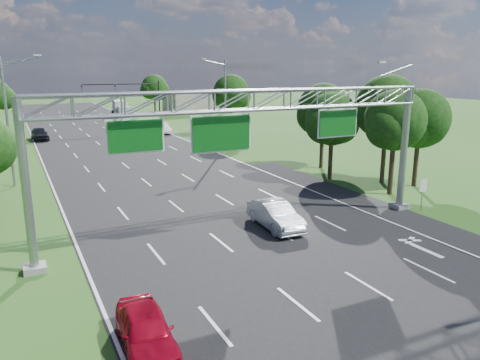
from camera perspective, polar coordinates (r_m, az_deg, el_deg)
ground at (r=42.76m, az=-10.24°, el=0.96°), size 220.00×220.00×0.00m
road at (r=42.76m, az=-10.24°, el=0.96°), size 18.00×180.00×0.02m
road_flare at (r=33.68m, az=14.86°, el=-2.73°), size 3.00×30.00×0.02m
sign_gantry at (r=25.18m, az=1.52°, el=8.32°), size 23.50×1.00×9.56m
regulatory_sign at (r=32.73m, az=21.39°, el=-0.95°), size 0.60×0.08×2.10m
traffic_signal at (r=77.61m, az=-12.39°, el=10.33°), size 12.21×0.24×7.00m
streetlight_l_near at (r=40.35m, az=-26.29°, el=7.06°), size 2.97×0.22×10.16m
streetlight_l_far at (r=75.27m, az=-26.58°, el=9.45°), size 2.97×0.22×10.16m
streetlight_r_mid at (r=55.18m, az=-1.99°, el=9.84°), size 2.97×0.22×10.16m
tree_cluster_right at (r=39.52m, az=15.47°, el=7.47°), size 9.91×14.60×8.68m
tree_verge_rd at (r=64.46m, az=-1.05°, el=10.44°), size 5.76×4.80×8.28m
tree_verge_re at (r=91.90m, az=-10.36°, el=10.90°), size 5.76×4.80×7.84m
building_right at (r=98.99m, az=-5.34°, el=9.39°), size 12.00×9.00×4.00m
red_coupe at (r=16.62m, az=-11.41°, el=-17.48°), size 1.91×4.22×1.40m
silver_sedan at (r=27.53m, az=4.33°, el=-4.27°), size 1.86×4.78×1.55m
car_queue_b at (r=69.58m, az=-13.31°, el=6.11°), size 1.98×4.07×1.11m
car_queue_c at (r=65.90m, az=-23.22°, el=5.19°), size 2.10×4.80×1.61m
car_queue_d at (r=67.80m, az=-9.53°, el=6.26°), size 1.72×4.54×1.48m
box_truck at (r=93.18m, az=-14.34°, el=8.41°), size 2.81×7.98×2.95m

